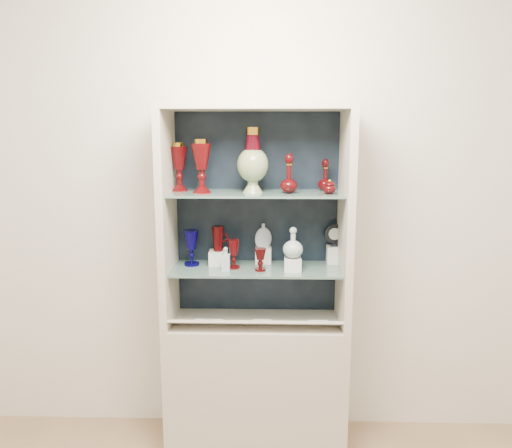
{
  "coord_description": "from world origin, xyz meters",
  "views": [
    {
      "loc": [
        0.07,
        -1.11,
        1.8
      ],
      "look_at": [
        0.0,
        1.53,
        1.3
      ],
      "focal_mm": 35.0,
      "sensor_mm": 36.0,
      "label": 1
    }
  ],
  "objects_px": {
    "pedestal_lamp_left": "(202,166)",
    "cobalt_goblet": "(191,248)",
    "ruby_pitcher": "(218,239)",
    "ruby_decanter_b": "(325,174)",
    "ruby_goblet_tall": "(234,254)",
    "clear_round_decanter": "(293,243)",
    "pedestal_lamp_right": "(179,167)",
    "ruby_decanter_a": "(289,171)",
    "cameo_medallion": "(334,235)",
    "clear_square_bottle": "(226,259)",
    "enamel_urn": "(253,160)",
    "ruby_goblet_small": "(260,260)",
    "lidded_bowl": "(329,186)",
    "flat_flask": "(263,235)"
  },
  "relations": [
    {
      "from": "cobalt_goblet",
      "to": "enamel_urn",
      "type": "bearing_deg",
      "value": -9.24
    },
    {
      "from": "ruby_pitcher",
      "to": "clear_square_bottle",
      "type": "height_order",
      "value": "ruby_pitcher"
    },
    {
      "from": "pedestal_lamp_right",
      "to": "ruby_goblet_small",
      "type": "relative_size",
      "value": 2.13
    },
    {
      "from": "pedestal_lamp_left",
      "to": "ruby_pitcher",
      "type": "relative_size",
      "value": 2.0
    },
    {
      "from": "cobalt_goblet",
      "to": "flat_flask",
      "type": "xyz_separation_m",
      "value": [
        0.4,
        0.06,
        0.06
      ]
    },
    {
      "from": "ruby_decanter_a",
      "to": "ruby_pitcher",
      "type": "height_order",
      "value": "ruby_decanter_a"
    },
    {
      "from": "cobalt_goblet",
      "to": "ruby_goblet_small",
      "type": "height_order",
      "value": "cobalt_goblet"
    },
    {
      "from": "ruby_decanter_a",
      "to": "clear_square_bottle",
      "type": "distance_m",
      "value": 0.58
    },
    {
      "from": "cobalt_goblet",
      "to": "ruby_goblet_tall",
      "type": "height_order",
      "value": "cobalt_goblet"
    },
    {
      "from": "pedestal_lamp_right",
      "to": "ruby_decanter_b",
      "type": "xyz_separation_m",
      "value": [
        0.8,
        0.02,
        -0.04
      ]
    },
    {
      "from": "ruby_decanter_b",
      "to": "lidded_bowl",
      "type": "xyz_separation_m",
      "value": [
        0.01,
        -0.15,
        -0.05
      ]
    },
    {
      "from": "enamel_urn",
      "to": "ruby_pitcher",
      "type": "height_order",
      "value": "enamel_urn"
    },
    {
      "from": "ruby_goblet_small",
      "to": "clear_square_bottle",
      "type": "xyz_separation_m",
      "value": [
        -0.19,
        0.0,
        0.0
      ]
    },
    {
      "from": "lidded_bowl",
      "to": "ruby_goblet_tall",
      "type": "distance_m",
      "value": 0.63
    },
    {
      "from": "lidded_bowl",
      "to": "clear_round_decanter",
      "type": "bearing_deg",
      "value": 175.71
    },
    {
      "from": "enamel_urn",
      "to": "cameo_medallion",
      "type": "height_order",
      "value": "enamel_urn"
    },
    {
      "from": "ruby_decanter_a",
      "to": "ruby_goblet_small",
      "type": "height_order",
      "value": "ruby_decanter_a"
    },
    {
      "from": "ruby_pitcher",
      "to": "ruby_decanter_b",
      "type": "bearing_deg",
      "value": 3.56
    },
    {
      "from": "ruby_decanter_b",
      "to": "clear_square_bottle",
      "type": "height_order",
      "value": "ruby_decanter_b"
    },
    {
      "from": "ruby_goblet_tall",
      "to": "clear_round_decanter",
      "type": "xyz_separation_m",
      "value": [
        0.32,
        -0.04,
        0.07
      ]
    },
    {
      "from": "pedestal_lamp_left",
      "to": "flat_flask",
      "type": "height_order",
      "value": "pedestal_lamp_left"
    },
    {
      "from": "ruby_goblet_tall",
      "to": "clear_square_bottle",
      "type": "xyz_separation_m",
      "value": [
        -0.04,
        -0.05,
        -0.02
      ]
    },
    {
      "from": "ruby_pitcher",
      "to": "ruby_goblet_tall",
      "type": "bearing_deg",
      "value": -36.24
    },
    {
      "from": "lidded_bowl",
      "to": "ruby_goblet_small",
      "type": "height_order",
      "value": "lidded_bowl"
    },
    {
      "from": "ruby_goblet_tall",
      "to": "ruby_goblet_small",
      "type": "xyz_separation_m",
      "value": [
        0.15,
        -0.05,
        -0.02
      ]
    },
    {
      "from": "ruby_pitcher",
      "to": "pedestal_lamp_left",
      "type": "bearing_deg",
      "value": -127.53
    },
    {
      "from": "ruby_goblet_small",
      "to": "ruby_decanter_b",
      "type": "bearing_deg",
      "value": 21.62
    },
    {
      "from": "pedestal_lamp_left",
      "to": "cobalt_goblet",
      "type": "height_order",
      "value": "pedestal_lamp_left"
    },
    {
      "from": "pedestal_lamp_right",
      "to": "ruby_decanter_a",
      "type": "bearing_deg",
      "value": -9.56
    },
    {
      "from": "pedestal_lamp_left",
      "to": "pedestal_lamp_right",
      "type": "relative_size",
      "value": 1.08
    },
    {
      "from": "pedestal_lamp_right",
      "to": "cobalt_goblet",
      "type": "relative_size",
      "value": 1.31
    },
    {
      "from": "pedestal_lamp_left",
      "to": "ruby_decanter_a",
      "type": "height_order",
      "value": "pedestal_lamp_left"
    },
    {
      "from": "flat_flask",
      "to": "lidded_bowl",
      "type": "bearing_deg",
      "value": -49.5
    },
    {
      "from": "ruby_pitcher",
      "to": "clear_square_bottle",
      "type": "bearing_deg",
      "value": -64.44
    },
    {
      "from": "pedestal_lamp_left",
      "to": "ruby_pitcher",
      "type": "distance_m",
      "value": 0.43
    },
    {
      "from": "lidded_bowl",
      "to": "cameo_medallion",
      "type": "relative_size",
      "value": 0.6
    },
    {
      "from": "enamel_urn",
      "to": "clear_square_bottle",
      "type": "relative_size",
      "value": 2.64
    },
    {
      "from": "ruby_goblet_small",
      "to": "clear_square_bottle",
      "type": "relative_size",
      "value": 0.95
    },
    {
      "from": "ruby_decanter_a",
      "to": "cameo_medallion",
      "type": "bearing_deg",
      "value": 29.37
    },
    {
      "from": "enamel_urn",
      "to": "lidded_bowl",
      "type": "height_order",
      "value": "enamel_urn"
    },
    {
      "from": "pedestal_lamp_left",
      "to": "flat_flask",
      "type": "bearing_deg",
      "value": 23.18
    },
    {
      "from": "pedestal_lamp_right",
      "to": "ruby_decanter_a",
      "type": "height_order",
      "value": "pedestal_lamp_right"
    },
    {
      "from": "enamel_urn",
      "to": "ruby_decanter_b",
      "type": "relative_size",
      "value": 1.86
    },
    {
      "from": "enamel_urn",
      "to": "ruby_goblet_small",
      "type": "relative_size",
      "value": 2.79
    },
    {
      "from": "flat_flask",
      "to": "cameo_medallion",
      "type": "bearing_deg",
      "value": -22.71
    },
    {
      "from": "clear_square_bottle",
      "to": "cameo_medallion",
      "type": "height_order",
      "value": "cameo_medallion"
    },
    {
      "from": "lidded_bowl",
      "to": "clear_round_decanter",
      "type": "height_order",
      "value": "lidded_bowl"
    },
    {
      "from": "clear_square_bottle",
      "to": "clear_round_decanter",
      "type": "xyz_separation_m",
      "value": [
        0.36,
        0.0,
        0.09
      ]
    },
    {
      "from": "cobalt_goblet",
      "to": "clear_round_decanter",
      "type": "bearing_deg",
      "value": -9.86
    },
    {
      "from": "ruby_pitcher",
      "to": "clear_round_decanter",
      "type": "relative_size",
      "value": 0.87
    }
  ]
}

